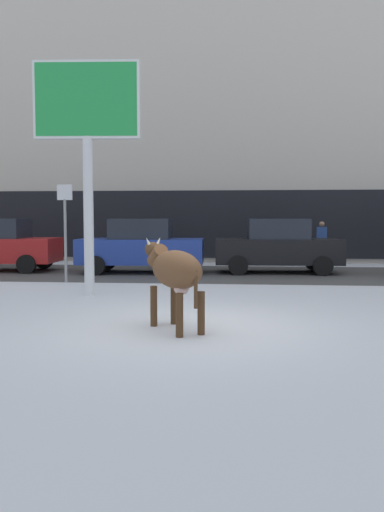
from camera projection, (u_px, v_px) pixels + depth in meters
ground_plane at (188, 326)px, 9.23m from camera, size 120.00×120.00×0.00m
road_strip at (213, 274)px, 17.79m from camera, size 60.00×5.60×0.01m
building_facade at (222, 118)px, 24.70m from camera, size 44.00×6.10×13.00m
cow_brown at (175, 271)px, 8.86m from camera, size 1.40×1.81×1.54m
billboard at (87, 114)px, 12.55m from camera, size 2.53×0.37×5.56m
car_blue_sedan at (141, 246)px, 18.01m from camera, size 4.26×2.10×1.84m
car_black_sedan at (278, 246)px, 18.00m from camera, size 4.26×2.10×1.84m
pedestrian_near_billboard at (138, 243)px, 20.77m from camera, size 0.36×0.24×1.73m
pedestrian_by_cars at (321, 244)px, 20.13m from camera, size 0.36×0.24×1.73m
street_sign at (65, 225)px, 15.25m from camera, size 0.44×0.08×2.82m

